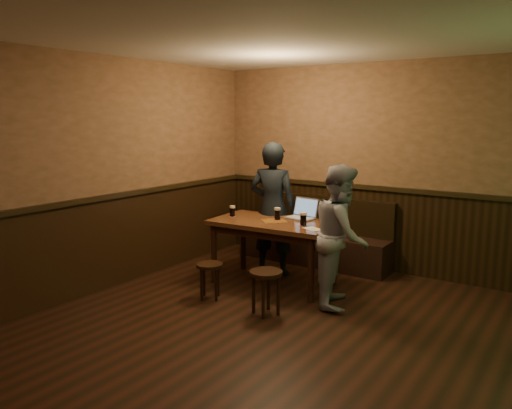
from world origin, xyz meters
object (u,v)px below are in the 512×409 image
at_px(pint_mid, 277,214).
at_px(person_suit, 273,209).
at_px(stool_left, 210,271).
at_px(person_grey, 341,235).
at_px(laptop, 303,213).
at_px(stool_right, 266,280).
at_px(pint_left, 232,211).
at_px(bench, 316,242).
at_px(pub_table, 274,229).
at_px(pint_right, 303,219).

bearing_deg(pint_mid, person_suit, 131.19).
relative_size(stool_left, person_grey, 0.27).
bearing_deg(person_suit, stool_left, 73.63).
height_order(laptop, person_suit, person_suit).
distance_m(stool_right, pint_left, 1.41).
distance_m(bench, pint_left, 1.46).
relative_size(pub_table, pint_left, 10.84).
distance_m(pint_left, pint_mid, 0.61).
relative_size(laptop, person_grey, 0.25).
height_order(stool_right, person_suit, person_suit).
xyz_separation_m(pint_mid, person_grey, (0.97, -0.22, -0.10)).
bearing_deg(bench, pint_right, -69.39).
height_order(pub_table, person_suit, person_suit).
relative_size(pub_table, stool_left, 3.74).
bearing_deg(person_suit, pint_mid, 118.29).
xyz_separation_m(laptop, person_grey, (0.76, -0.49, -0.09)).
height_order(stool_right, pint_mid, pint_mid).
height_order(bench, pub_table, bench).
bearing_deg(bench, person_suit, -108.23).
xyz_separation_m(stool_right, pint_right, (-0.03, 0.84, 0.51)).
height_order(stool_left, person_suit, person_suit).
xyz_separation_m(stool_right, person_suit, (-0.71, 1.24, 0.50)).
relative_size(pint_left, pint_right, 0.90).
relative_size(pint_left, person_grey, 0.09).
bearing_deg(bench, pub_table, -90.00).
height_order(bench, person_suit, person_suit).
distance_m(laptop, person_grey, 0.91).
bearing_deg(person_grey, pub_table, 60.31).
distance_m(stool_left, pint_left, 0.98).
bearing_deg(bench, stool_left, -99.28).
xyz_separation_m(stool_right, laptop, (-0.25, 1.21, 0.50)).
bearing_deg(laptop, bench, 113.95).
bearing_deg(laptop, pint_left, -143.97).
bearing_deg(person_suit, pint_left, 40.65).
height_order(stool_left, pint_right, pint_right).
relative_size(stool_left, pint_mid, 2.66).
distance_m(stool_left, person_suit, 1.34).
relative_size(stool_right, laptop, 1.19).
bearing_deg(stool_right, laptop, 101.47).
bearing_deg(pint_left, pub_table, 8.16).
bearing_deg(stool_right, bench, 103.07).
bearing_deg(pint_left, pint_right, 2.42).
height_order(stool_right, pint_right, pint_right).
bearing_deg(stool_left, pint_right, 47.12).
bearing_deg(stool_right, person_suit, 119.87).
height_order(pint_mid, pint_right, pint_right).
relative_size(pint_right, person_grey, 0.10).
distance_m(pint_mid, laptop, 0.34).
height_order(pub_table, stool_left, pub_table).
bearing_deg(pint_right, bench, 110.61).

